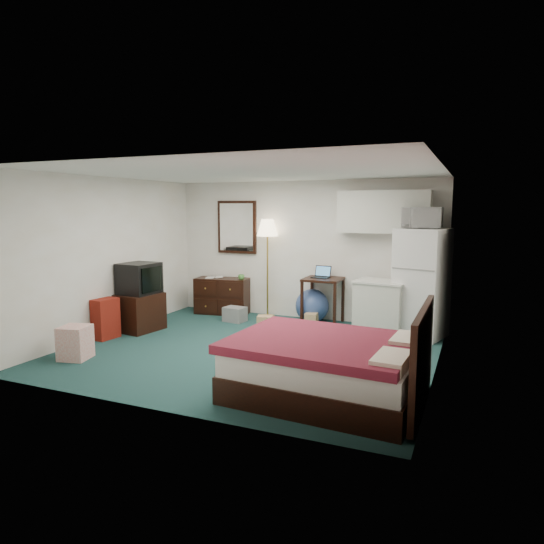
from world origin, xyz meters
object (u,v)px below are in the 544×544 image
at_px(desk, 323,301).
at_px(suitcase, 106,319).
at_px(dresser, 222,296).
at_px(kitchen_counter, 381,308).
at_px(tv_stand, 139,312).
at_px(bed, 326,368).
at_px(fridge, 421,283).
at_px(floor_lamp, 267,269).

relative_size(desk, suitcase, 1.29).
xyz_separation_m(dresser, kitchen_counter, (3.08, -0.33, 0.07)).
height_order(dresser, tv_stand, dresser).
bearing_deg(kitchen_counter, dresser, -177.38).
height_order(kitchen_counter, bed, kitchen_counter).
bearing_deg(tv_stand, bed, -14.05).
distance_m(kitchen_counter, bed, 2.88).
xyz_separation_m(kitchen_counter, fridge, (0.60, 0.07, 0.44)).
height_order(fridge, suitcase, fridge).
bearing_deg(fridge, desk, -171.14).
height_order(kitchen_counter, suitcase, kitchen_counter).
height_order(dresser, fridge, fridge).
distance_m(dresser, kitchen_counter, 3.10).
xyz_separation_m(bed, suitcase, (-3.82, 0.90, 0.00)).
relative_size(kitchen_counter, tv_stand, 1.24).
distance_m(floor_lamp, kitchen_counter, 2.26).
distance_m(kitchen_counter, suitcase, 4.35).
relative_size(floor_lamp, desk, 2.24).
distance_m(desk, fridge, 1.74).
xyz_separation_m(floor_lamp, suitcase, (-1.70, -2.38, -0.59)).
relative_size(floor_lamp, suitcase, 2.89).
height_order(tv_stand, suitcase, suitcase).
bearing_deg(bed, floor_lamp, 126.58).
relative_size(kitchen_counter, bed, 0.43).
xyz_separation_m(desk, tv_stand, (-2.67, -1.63, -0.10)).
height_order(dresser, suitcase, dresser).
bearing_deg(dresser, kitchen_counter, -14.33).
xyz_separation_m(floor_lamp, kitchen_counter, (2.17, -0.40, -0.49)).
relative_size(floor_lamp, tv_stand, 2.70).
height_order(floor_lamp, suitcase, floor_lamp).
relative_size(dresser, bed, 0.52).
bearing_deg(fridge, bed, -86.37).
bearing_deg(dresser, suitcase, -117.08).
distance_m(bed, tv_stand, 3.99).
relative_size(fridge, tv_stand, 2.54).
height_order(dresser, bed, dresser).
bearing_deg(bed, kitchen_counter, 92.67).
relative_size(floor_lamp, fridge, 1.06).
xyz_separation_m(bed, tv_stand, (-3.69, 1.52, -0.00)).
relative_size(dresser, suitcase, 1.60).
xyz_separation_m(fridge, tv_stand, (-4.33, -1.42, -0.54)).
bearing_deg(fridge, tv_stand, -145.81).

